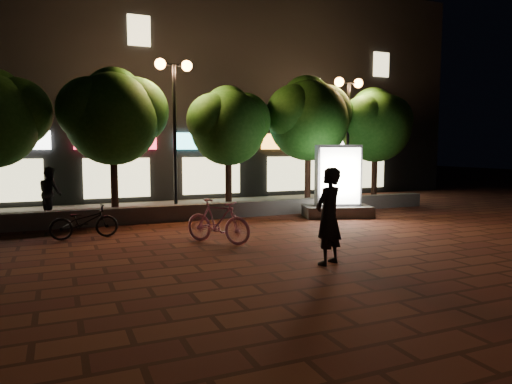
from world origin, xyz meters
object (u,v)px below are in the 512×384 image
scooter_pink (218,221)px  pedestrian (50,192)px  street_lamp_left (174,97)px  street_lamp_right (348,108)px  scooter_parked (84,222)px  tree_right (309,116)px  tree_left (114,113)px  rider (329,216)px  tree_mid (229,123)px  ad_kiosk (338,188)px  tree_far_right (376,122)px

scooter_pink → pedestrian: pedestrian is taller
pedestrian → street_lamp_left: bearing=-118.3°
street_lamp_right → scooter_parked: (-10.13, -3.15, -3.46)m
tree_right → tree_left: bearing=-180.0°
tree_left → scooter_pink: bearing=-71.7°
street_lamp_left → rider: street_lamp_left is taller
street_lamp_right → scooter_parked: 11.15m
tree_right → street_lamp_left: bearing=-177.2°
tree_right → scooter_pink: bearing=-136.2°
tree_mid → rider: tree_mid is taller
scooter_parked → ad_kiosk: bearing=-89.2°
tree_mid → scooter_parked: size_ratio=2.71×
ad_kiosk → scooter_pink: ad_kiosk is taller
tree_right → street_lamp_right: size_ratio=1.02×
tree_mid → ad_kiosk: (2.83, -2.82, -2.24)m
tree_left → tree_far_right: tree_left is taller
tree_far_right → street_lamp_left: (-8.55, -0.26, 0.66)m
street_lamp_right → rider: street_lamp_right is taller
scooter_pink → tree_left: bearing=70.2°
tree_mid → tree_right: tree_right is taller
tree_mid → rider: (-0.87, -8.11, -2.25)m
street_lamp_left → tree_mid: bearing=7.3°
tree_right → street_lamp_left: 5.38m
tree_left → scooter_parked: (-1.18, -3.41, -3.01)m
tree_mid → ad_kiosk: 4.58m
tree_left → scooter_pink: 6.31m
tree_left → rider: tree_left is taller
street_lamp_right → pedestrian: size_ratio=3.04×
tree_right → rider: size_ratio=2.62×
tree_mid → scooter_pink: 6.36m
tree_right → scooter_parked: 9.66m
ad_kiosk → scooter_pink: size_ratio=1.37×
scooter_parked → scooter_pink: bearing=-126.4°
tree_left → street_lamp_left: 2.05m
rider → ad_kiosk: bearing=-150.8°
rider → street_lamp_left: bearing=-107.3°
tree_far_right → rider: (-7.37, -8.11, -2.40)m
tree_mid → ad_kiosk: tree_mid is taller
tree_mid → tree_left: bearing=180.0°
tree_right → scooter_parked: (-8.48, -3.41, -3.13)m
tree_mid → tree_far_right: tree_far_right is taller
scooter_pink → rider: 3.14m
street_lamp_right → pedestrian: street_lamp_right is taller
tree_right → ad_kiosk: bearing=-99.5°
tree_left → tree_right: (7.30, 0.00, 0.12)m
tree_far_right → ad_kiosk: (-3.67, -2.82, -2.39)m
tree_right → ad_kiosk: tree_right is taller
tree_mid → scooter_pink: bearing=-112.8°
tree_left → street_lamp_left: size_ratio=0.94×
street_lamp_right → scooter_parked: street_lamp_right is taller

